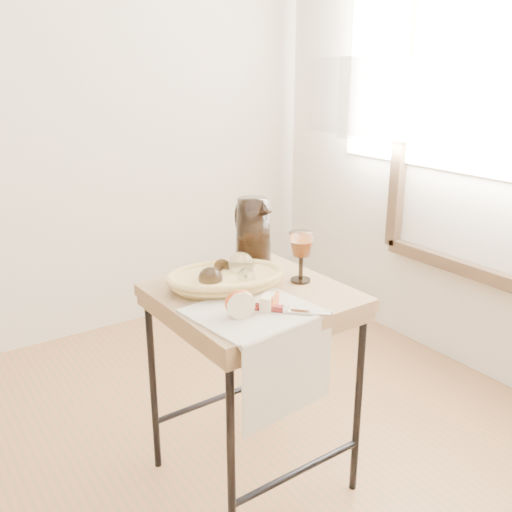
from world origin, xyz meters
TOP-DOWN VIEW (x-y plane):
  - curtain at (1.74, 0.35)m, footprint 0.02×1.00m
  - side_table at (0.54, 0.36)m, footprint 0.56×0.56m
  - tea_towel at (0.45, 0.23)m, footprint 0.36×0.33m
  - bread_basket at (0.49, 0.43)m, footprint 0.38×0.31m
  - goblet_lying_a at (0.46, 0.45)m, footprint 0.14×0.13m
  - goblet_lying_b at (0.54, 0.41)m, footprint 0.14×0.16m
  - pitcher at (0.67, 0.55)m, footprint 0.21×0.27m
  - wine_goblet at (0.71, 0.35)m, footprint 0.09×0.09m
  - apple_half at (0.40, 0.22)m, footprint 0.09×0.07m
  - apple_wedge at (0.50, 0.22)m, footprint 0.07×0.06m
  - table_knife at (0.53, 0.17)m, footprint 0.16×0.17m

SIDE VIEW (x-z plane):
  - side_table at x=0.54m, z-range 0.00..0.69m
  - tea_towel at x=0.45m, z-range 0.69..0.70m
  - table_knife at x=0.53m, z-range 0.70..0.71m
  - bread_basket at x=0.49m, z-range 0.69..0.74m
  - apple_wedge at x=0.50m, z-range 0.70..0.74m
  - apple_half at x=0.40m, z-range 0.70..0.77m
  - goblet_lying_a at x=0.46m, z-range 0.70..0.78m
  - goblet_lying_b at x=0.54m, z-range 0.70..0.79m
  - wine_goblet at x=0.71m, z-range 0.69..0.86m
  - pitcher at x=0.67m, z-range 0.67..0.95m
  - curtain at x=1.74m, z-range 0.10..2.30m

